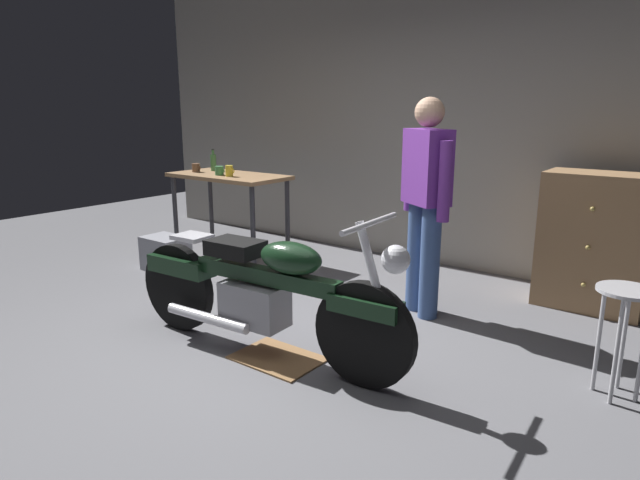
{
  "coord_description": "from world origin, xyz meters",
  "views": [
    {
      "loc": [
        2.35,
        -2.41,
        1.61
      ],
      "look_at": [
        0.0,
        0.7,
        0.65
      ],
      "focal_mm": 30.83,
      "sensor_mm": 36.0,
      "label": 1
    }
  ],
  "objects_px": {
    "mug_yellow_tall": "(229,171)",
    "bottle": "(213,162)",
    "mug_green_speckled": "(219,171)",
    "mug_brown_stoneware": "(196,168)",
    "shop_stool": "(625,313)",
    "person_standing": "(426,198)",
    "wooden_dresser": "(594,242)",
    "storage_bin": "(166,253)",
    "motorcycle": "(262,290)"
  },
  "relations": [
    {
      "from": "wooden_dresser",
      "to": "storage_bin",
      "type": "bearing_deg",
      "value": -158.53
    },
    {
      "from": "shop_stool",
      "to": "wooden_dresser",
      "type": "bearing_deg",
      "value": 107.07
    },
    {
      "from": "person_standing",
      "to": "mug_yellow_tall",
      "type": "distance_m",
      "value": 2.29
    },
    {
      "from": "mug_yellow_tall",
      "to": "shop_stool",
      "type": "bearing_deg",
      "value": -9.96
    },
    {
      "from": "shop_stool",
      "to": "mug_brown_stoneware",
      "type": "bearing_deg",
      "value": 170.69
    },
    {
      "from": "person_standing",
      "to": "mug_yellow_tall",
      "type": "bearing_deg",
      "value": 28.15
    },
    {
      "from": "mug_yellow_tall",
      "to": "wooden_dresser",
      "type": "bearing_deg",
      "value": 13.34
    },
    {
      "from": "mug_green_speckled",
      "to": "mug_brown_stoneware",
      "type": "distance_m",
      "value": 0.41
    },
    {
      "from": "person_standing",
      "to": "storage_bin",
      "type": "relative_size",
      "value": 3.8
    },
    {
      "from": "motorcycle",
      "to": "mug_green_speckled",
      "type": "relative_size",
      "value": 18.05
    },
    {
      "from": "person_standing",
      "to": "shop_stool",
      "type": "relative_size",
      "value": 2.61
    },
    {
      "from": "shop_stool",
      "to": "mug_yellow_tall",
      "type": "relative_size",
      "value": 5.68
    },
    {
      "from": "person_standing",
      "to": "wooden_dresser",
      "type": "distance_m",
      "value": 1.44
    },
    {
      "from": "motorcycle",
      "to": "bottle",
      "type": "bearing_deg",
      "value": 139.88
    },
    {
      "from": "mug_brown_stoneware",
      "to": "bottle",
      "type": "xyz_separation_m",
      "value": [
        0.07,
        0.19,
        0.05
      ]
    },
    {
      "from": "mug_brown_stoneware",
      "to": "mug_yellow_tall",
      "type": "bearing_deg",
      "value": -4.98
    },
    {
      "from": "person_standing",
      "to": "storage_bin",
      "type": "xyz_separation_m",
      "value": [
        -2.58,
        -0.48,
        -0.76
      ]
    },
    {
      "from": "mug_green_speckled",
      "to": "bottle",
      "type": "relative_size",
      "value": 0.5
    },
    {
      "from": "storage_bin",
      "to": "mug_green_speckled",
      "type": "distance_m",
      "value": 1.02
    },
    {
      "from": "storage_bin",
      "to": "mug_green_speckled",
      "type": "relative_size",
      "value": 3.63
    },
    {
      "from": "shop_stool",
      "to": "mug_brown_stoneware",
      "type": "xyz_separation_m",
      "value": [
        -4.33,
        0.71,
        0.45
      ]
    },
    {
      "from": "person_standing",
      "to": "mug_green_speckled",
      "type": "height_order",
      "value": "person_standing"
    },
    {
      "from": "motorcycle",
      "to": "wooden_dresser",
      "type": "height_order",
      "value": "wooden_dresser"
    },
    {
      "from": "motorcycle",
      "to": "person_standing",
      "type": "bearing_deg",
      "value": 66.12
    },
    {
      "from": "mug_green_speckled",
      "to": "mug_yellow_tall",
      "type": "distance_m",
      "value": 0.16
    },
    {
      "from": "shop_stool",
      "to": "mug_green_speckled",
      "type": "distance_m",
      "value": 4.0
    },
    {
      "from": "motorcycle",
      "to": "storage_bin",
      "type": "relative_size",
      "value": 4.98
    },
    {
      "from": "motorcycle",
      "to": "mug_yellow_tall",
      "type": "distance_m",
      "value": 2.38
    },
    {
      "from": "bottle",
      "to": "motorcycle",
      "type": "bearing_deg",
      "value": -36.58
    },
    {
      "from": "mug_yellow_tall",
      "to": "mug_brown_stoneware",
      "type": "bearing_deg",
      "value": 175.02
    },
    {
      "from": "wooden_dresser",
      "to": "mug_yellow_tall",
      "type": "xyz_separation_m",
      "value": [
        -3.32,
        -0.79,
        0.41
      ]
    },
    {
      "from": "wooden_dresser",
      "to": "storage_bin",
      "type": "xyz_separation_m",
      "value": [
        -3.61,
        -1.42,
        -0.38
      ]
    },
    {
      "from": "mug_yellow_tall",
      "to": "storage_bin",
      "type": "bearing_deg",
      "value": -114.74
    },
    {
      "from": "mug_green_speckled",
      "to": "mug_yellow_tall",
      "type": "bearing_deg",
      "value": -4.35
    },
    {
      "from": "wooden_dresser",
      "to": "mug_brown_stoneware",
      "type": "distance_m",
      "value": 3.98
    },
    {
      "from": "mug_green_speckled",
      "to": "mug_brown_stoneware",
      "type": "bearing_deg",
      "value": 174.77
    },
    {
      "from": "shop_stool",
      "to": "mug_yellow_tall",
      "type": "height_order",
      "value": "mug_yellow_tall"
    },
    {
      "from": "storage_bin",
      "to": "person_standing",
      "type": "bearing_deg",
      "value": 10.47
    },
    {
      "from": "mug_brown_stoneware",
      "to": "person_standing",
      "type": "bearing_deg",
      "value": -4.12
    },
    {
      "from": "storage_bin",
      "to": "motorcycle",
      "type": "bearing_deg",
      "value": -21.77
    },
    {
      "from": "wooden_dresser",
      "to": "mug_green_speckled",
      "type": "distance_m",
      "value": 3.59
    },
    {
      "from": "wooden_dresser",
      "to": "mug_green_speckled",
      "type": "relative_size",
      "value": 9.07
    },
    {
      "from": "storage_bin",
      "to": "mug_green_speckled",
      "type": "height_order",
      "value": "mug_green_speckled"
    },
    {
      "from": "shop_stool",
      "to": "mug_brown_stoneware",
      "type": "relative_size",
      "value": 5.41
    },
    {
      "from": "mug_green_speckled",
      "to": "bottle",
      "type": "xyz_separation_m",
      "value": [
        -0.34,
        0.23,
        0.05
      ]
    },
    {
      "from": "motorcycle",
      "to": "mug_yellow_tall",
      "type": "height_order",
      "value": "mug_yellow_tall"
    },
    {
      "from": "mug_yellow_tall",
      "to": "bottle",
      "type": "bearing_deg",
      "value": 154.38
    },
    {
      "from": "storage_bin",
      "to": "bottle",
      "type": "distance_m",
      "value": 1.22
    },
    {
      "from": "mug_green_speckled",
      "to": "mug_yellow_tall",
      "type": "xyz_separation_m",
      "value": [
        0.16,
        -0.01,
        0.01
      ]
    },
    {
      "from": "wooden_dresser",
      "to": "mug_brown_stoneware",
      "type": "xyz_separation_m",
      "value": [
        -3.89,
        -0.74,
        0.4
      ]
    }
  ]
}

